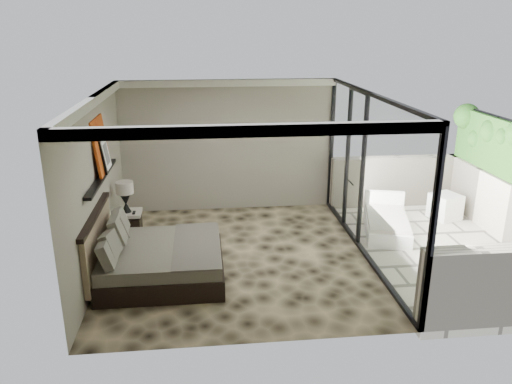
{
  "coord_description": "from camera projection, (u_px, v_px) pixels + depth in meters",
  "views": [
    {
      "loc": [
        -0.52,
        -7.87,
        3.83
      ],
      "look_at": [
        0.38,
        0.4,
        1.06
      ],
      "focal_mm": 35.0,
      "sensor_mm": 36.0,
      "label": 1
    }
  ],
  "objects": [
    {
      "name": "ottoman",
      "position": [
        445.0,
        206.0,
        10.38
      ],
      "size": [
        0.66,
        0.66,
        0.52
      ],
      "primitive_type": "cube",
      "rotation": [
        0.0,
        0.0,
        0.32
      ],
      "color": "silver",
      "rests_on": "terrace_slab"
    },
    {
      "name": "bed",
      "position": [
        156.0,
        259.0,
        7.91
      ],
      "size": [
        1.96,
        1.9,
        1.08
      ],
      "color": "black",
      "rests_on": "floor"
    },
    {
      "name": "lounger",
      "position": [
        386.0,
        223.0,
        9.7
      ],
      "size": [
        1.16,
        1.72,
        0.62
      ],
      "rotation": [
        0.0,
        0.0,
        -0.26
      ],
      "color": "white",
      "rests_on": "terrace_slab"
    },
    {
      "name": "table_lamp",
      "position": [
        125.0,
        193.0,
        9.22
      ],
      "size": [
        0.32,
        0.32,
        0.59
      ],
      "color": "black",
      "rests_on": "nightstand"
    },
    {
      "name": "framed_print",
      "position": [
        105.0,
        154.0,
        8.24
      ],
      "size": [
        0.11,
        0.5,
        0.6
      ],
      "primitive_type": "cube",
      "rotation": [
        0.0,
        -0.14,
        0.0
      ],
      "color": "black",
      "rests_on": "picture_ledge"
    },
    {
      "name": "nightstand",
      "position": [
        130.0,
        226.0,
        9.45
      ],
      "size": [
        0.61,
        0.61,
        0.46
      ],
      "primitive_type": "cube",
      "rotation": [
        0.0,
        0.0,
        0.43
      ],
      "color": "black",
      "rests_on": "floor"
    },
    {
      "name": "glass_wall",
      "position": [
        368.0,
        176.0,
        8.47
      ],
      "size": [
        0.08,
        5.0,
        2.8
      ],
      "primitive_type": "cube",
      "color": "white",
      "rests_on": "floor"
    },
    {
      "name": "ceiling",
      "position": [
        235.0,
        96.0,
        7.8
      ],
      "size": [
        4.5,
        5.0,
        0.02
      ],
      "primitive_type": "cube",
      "color": "silver",
      "rests_on": "back_wall"
    },
    {
      "name": "picture_ledge",
      "position": [
        101.0,
        177.0,
        8.08
      ],
      "size": [
        0.12,
        2.2,
        0.05
      ],
      "primitive_type": "cube",
      "color": "black",
      "rests_on": "left_wall"
    },
    {
      "name": "back_wall",
      "position": [
        228.0,
        146.0,
        10.59
      ],
      "size": [
        4.5,
        0.02,
        2.8
      ],
      "primitive_type": "cube",
      "color": "gray",
      "rests_on": "floor"
    },
    {
      "name": "left_wall",
      "position": [
        97.0,
        185.0,
        8.01
      ],
      "size": [
        0.02,
        5.0,
        2.8
      ],
      "primitive_type": "cube",
      "color": "gray",
      "rests_on": "floor"
    },
    {
      "name": "floor",
      "position": [
        237.0,
        257.0,
        8.69
      ],
      "size": [
        5.0,
        5.0,
        0.0
      ],
      "primitive_type": "plane",
      "color": "black",
      "rests_on": "ground"
    },
    {
      "name": "abstract_canvas",
      "position": [
        101.0,
        145.0,
        8.17
      ],
      "size": [
        0.13,
        0.9,
        0.9
      ],
      "primitive_type": "cube",
      "rotation": [
        0.0,
        -0.1,
        0.0
      ],
      "color": "#B84B0F",
      "rests_on": "picture_ledge"
    },
    {
      "name": "terrace_slab",
      "position": [
        442.0,
        251.0,
        9.09
      ],
      "size": [
        3.0,
        5.0,
        0.12
      ],
      "primitive_type": "cube",
      "color": "#BDB2A1",
      "rests_on": "ground"
    }
  ]
}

